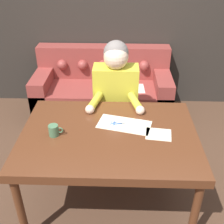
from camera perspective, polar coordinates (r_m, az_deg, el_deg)
The scene contains 9 objects.
ground_plane at distance 2.67m, azimuth 1.63°, elevation -17.43°, with size 16.00×16.00×0.00m, color #4C3323.
wall_back at distance 3.74m, azimuth 2.22°, elevation 20.40°, with size 8.00×0.06×2.60m.
dining_table at distance 2.24m, azimuth -0.61°, elevation -5.65°, with size 1.38×0.99×0.73m.
couch at distance 3.70m, azimuth -1.84°, elevation 4.13°, with size 1.71×0.76×0.86m.
person at distance 2.81m, azimuth 0.74°, elevation 2.56°, with size 0.52×0.57×1.25m.
pattern_paper_main at distance 2.29m, azimuth 2.51°, elevation -2.54°, with size 0.47×0.31×0.00m.
pattern_paper_offcut at distance 2.21m, azimuth 9.43°, elevation -4.50°, with size 0.21×0.18×0.00m.
scissors at distance 2.30m, azimuth 1.44°, elevation -2.42°, with size 0.23×0.08×0.01m.
mug at distance 2.19m, azimuth -11.73°, elevation -3.69°, with size 0.11×0.08×0.09m.
Camera 1 is at (-0.01, -1.76, 2.01)m, focal length 45.00 mm.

